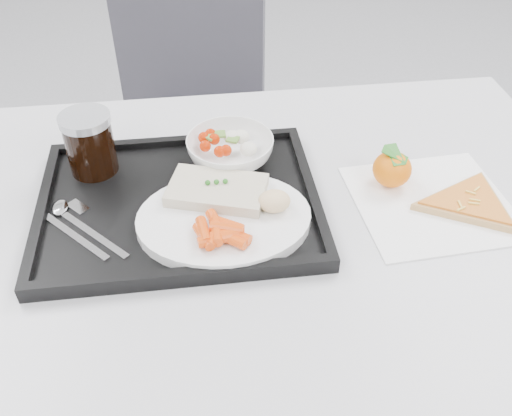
{
  "coord_description": "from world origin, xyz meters",
  "views": [
    {
      "loc": [
        -0.07,
        -0.39,
        1.36
      ],
      "look_at": [
        0.01,
        0.29,
        0.77
      ],
      "focal_mm": 40.0,
      "sensor_mm": 36.0,
      "label": 1
    }
  ],
  "objects_px": {
    "cola_glass": "(89,142)",
    "table": "(248,245)",
    "chair": "(194,114)",
    "tangerine": "(392,169)",
    "tray": "(180,204)",
    "pizza_slice": "(469,203)",
    "dinner_plate": "(224,219)",
    "salad_bowl": "(230,150)"
  },
  "relations": [
    {
      "from": "chair",
      "to": "cola_glass",
      "type": "height_order",
      "value": "chair"
    },
    {
      "from": "dinner_plate",
      "to": "salad_bowl",
      "type": "xyz_separation_m",
      "value": [
        0.03,
        0.16,
        0.01
      ]
    },
    {
      "from": "salad_bowl",
      "to": "cola_glass",
      "type": "bearing_deg",
      "value": 178.42
    },
    {
      "from": "tangerine",
      "to": "table",
      "type": "bearing_deg",
      "value": -169.28
    },
    {
      "from": "chair",
      "to": "dinner_plate",
      "type": "xyz_separation_m",
      "value": [
        0.03,
        -0.71,
        0.24
      ]
    },
    {
      "from": "cola_glass",
      "to": "dinner_plate",
      "type": "bearing_deg",
      "value": -38.89
    },
    {
      "from": "tangerine",
      "to": "pizza_slice",
      "type": "relative_size",
      "value": 0.41
    },
    {
      "from": "salad_bowl",
      "to": "cola_glass",
      "type": "height_order",
      "value": "cola_glass"
    },
    {
      "from": "cola_glass",
      "to": "tangerine",
      "type": "xyz_separation_m",
      "value": [
        0.5,
        -0.09,
        -0.04
      ]
    },
    {
      "from": "chair",
      "to": "tray",
      "type": "xyz_separation_m",
      "value": [
        -0.04,
        -0.64,
        0.22
      ]
    },
    {
      "from": "table",
      "to": "pizza_slice",
      "type": "relative_size",
      "value": 5.86
    },
    {
      "from": "pizza_slice",
      "to": "tangerine",
      "type": "bearing_deg",
      "value": 146.53
    },
    {
      "from": "tray",
      "to": "tangerine",
      "type": "height_order",
      "value": "tangerine"
    },
    {
      "from": "salad_bowl",
      "to": "dinner_plate",
      "type": "bearing_deg",
      "value": -98.88
    },
    {
      "from": "salad_bowl",
      "to": "table",
      "type": "bearing_deg",
      "value": -83.88
    },
    {
      "from": "pizza_slice",
      "to": "table",
      "type": "bearing_deg",
      "value": 175.92
    },
    {
      "from": "table",
      "to": "salad_bowl",
      "type": "xyz_separation_m",
      "value": [
        -0.01,
        0.13,
        0.11
      ]
    },
    {
      "from": "tangerine",
      "to": "pizza_slice",
      "type": "height_order",
      "value": "tangerine"
    },
    {
      "from": "salad_bowl",
      "to": "tangerine",
      "type": "distance_m",
      "value": 0.28
    },
    {
      "from": "tangerine",
      "to": "chair",
      "type": "bearing_deg",
      "value": 117.19
    },
    {
      "from": "chair",
      "to": "dinner_plate",
      "type": "distance_m",
      "value": 0.75
    },
    {
      "from": "tray",
      "to": "pizza_slice",
      "type": "bearing_deg",
      "value": -7.15
    },
    {
      "from": "cola_glass",
      "to": "salad_bowl",
      "type": "bearing_deg",
      "value": -1.58
    },
    {
      "from": "salad_bowl",
      "to": "pizza_slice",
      "type": "bearing_deg",
      "value": -22.86
    },
    {
      "from": "table",
      "to": "tray",
      "type": "relative_size",
      "value": 2.67
    },
    {
      "from": "tray",
      "to": "cola_glass",
      "type": "xyz_separation_m",
      "value": [
        -0.14,
        0.11,
        0.06
      ]
    },
    {
      "from": "tray",
      "to": "tangerine",
      "type": "xyz_separation_m",
      "value": [
        0.36,
        0.01,
        0.03
      ]
    },
    {
      "from": "chair",
      "to": "salad_bowl",
      "type": "height_order",
      "value": "chair"
    },
    {
      "from": "chair",
      "to": "tangerine",
      "type": "distance_m",
      "value": 0.75
    },
    {
      "from": "table",
      "to": "pizza_slice",
      "type": "height_order",
      "value": "pizza_slice"
    },
    {
      "from": "chair",
      "to": "tangerine",
      "type": "bearing_deg",
      "value": -62.81
    },
    {
      "from": "chair",
      "to": "cola_glass",
      "type": "xyz_separation_m",
      "value": [
        -0.18,
        -0.54,
        0.28
      ]
    },
    {
      "from": "table",
      "to": "cola_glass",
      "type": "distance_m",
      "value": 0.32
    },
    {
      "from": "tray",
      "to": "salad_bowl",
      "type": "bearing_deg",
      "value": 46.9
    },
    {
      "from": "salad_bowl",
      "to": "tangerine",
      "type": "xyz_separation_m",
      "value": [
        0.27,
        -0.09,
        -0.0
      ]
    },
    {
      "from": "table",
      "to": "dinner_plate",
      "type": "height_order",
      "value": "dinner_plate"
    },
    {
      "from": "dinner_plate",
      "to": "chair",
      "type": "bearing_deg",
      "value": 92.54
    },
    {
      "from": "tangerine",
      "to": "pizza_slice",
      "type": "xyz_separation_m",
      "value": [
        0.11,
        -0.07,
        -0.02
      ]
    },
    {
      "from": "tray",
      "to": "pizza_slice",
      "type": "relative_size",
      "value": 2.2
    },
    {
      "from": "tray",
      "to": "cola_glass",
      "type": "bearing_deg",
      "value": 143.25
    },
    {
      "from": "cola_glass",
      "to": "table",
      "type": "bearing_deg",
      "value": -29.15
    },
    {
      "from": "chair",
      "to": "tangerine",
      "type": "height_order",
      "value": "chair"
    }
  ]
}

